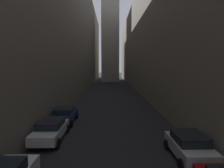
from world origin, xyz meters
name	(u,v)px	position (x,y,z in m)	size (l,w,h in m)	color
ground_plane	(111,91)	(0.00, 48.00, 0.00)	(264.00, 264.00, 0.00)	black
building_block_left	(60,33)	(-11.18, 50.00, 12.66)	(11.36, 108.00, 25.32)	#60594F
building_block_right	(158,43)	(10.53, 50.00, 10.59)	(10.06, 108.00, 21.18)	#756B5B
parked_car_left_third	(51,129)	(-4.40, 18.58, 0.76)	(1.97, 4.59, 1.43)	#B7B7BC
parked_car_left_far	(65,115)	(-4.40, 23.01, 0.76)	(2.00, 4.50, 1.45)	navy
parked_car_right_third	(189,146)	(4.40, 15.49, 0.77)	(2.01, 3.95, 1.46)	#B7B7BC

